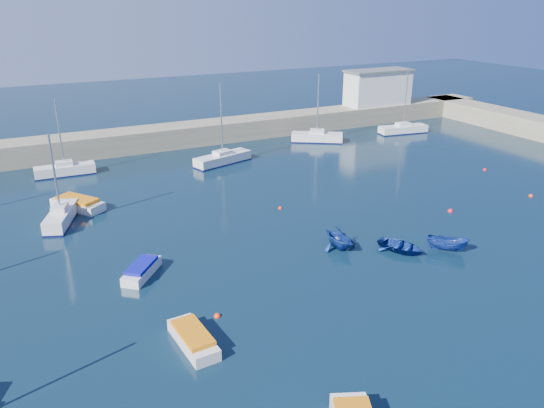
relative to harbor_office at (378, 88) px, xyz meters
name	(u,v)px	position (x,y,z in m)	size (l,w,h in m)	color
ground	(441,317)	(-30.00, -46.00, -5.10)	(220.00, 220.00, 0.00)	#0B1F30
back_wall	(192,134)	(-30.00, 0.00, -3.80)	(96.00, 4.50, 2.60)	gray
right_arm	(514,122)	(14.00, -14.00, -3.80)	(4.50, 32.00, 2.60)	gray
harbor_office	(378,88)	(0.00, 0.00, 0.00)	(10.00, 4.00, 5.00)	silver
sailboat_3	(61,216)	(-48.62, -20.54, -4.44)	(3.53, 5.95, 7.78)	silver
sailboat_5	(65,170)	(-46.67, -6.77, -4.48)	(6.27, 1.98, 8.25)	silver
sailboat_6	(223,158)	(-29.79, -10.40, -4.48)	(7.34, 3.91, 9.23)	silver
sailboat_7	(317,137)	(-14.82, -6.75, -4.42)	(6.68, 5.22, 8.94)	silver
sailboat_8	(403,129)	(-1.32, -8.07, -4.50)	(7.22, 2.98, 9.13)	silver
motorboat_0	(193,338)	(-44.19, -41.88, -4.66)	(1.75, 4.27, 0.93)	silver
motorboat_1	(142,270)	(-44.77, -32.74, -4.67)	(3.40, 3.73, 0.92)	silver
motorboat_2	(78,203)	(-46.89, -17.64, -4.60)	(4.45, 5.30, 1.07)	silver
dinghy_center	(401,246)	(-26.28, -37.80, -4.73)	(2.58, 3.62, 0.75)	navy
dinghy_left	(339,237)	(-30.18, -35.16, -4.25)	(2.78, 3.22, 1.70)	navy
dinghy_right	(447,244)	(-23.19, -39.38, -4.51)	(1.16, 3.08, 1.19)	navy
buoy_0	(217,316)	(-41.98, -39.85, -5.10)	(0.42, 0.42, 0.42)	#FF2F0D
buoy_1	(450,211)	(-17.04, -33.50, -5.10)	(0.49, 0.49, 0.49)	red
buoy_2	(531,196)	(-7.19, -34.08, -5.10)	(0.43, 0.43, 0.43)	#FF2F0D
buoy_3	(280,208)	(-30.40, -25.92, -5.10)	(0.38, 0.38, 0.38)	#FF2F0D
buoy_4	(485,170)	(-4.54, -25.95, -5.10)	(0.42, 0.42, 0.42)	red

